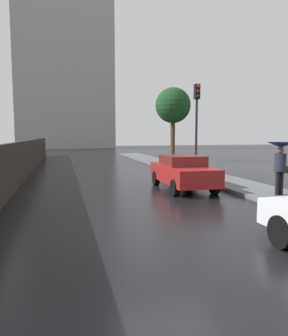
{
  "coord_description": "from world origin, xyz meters",
  "views": [
    {
      "loc": [
        -2.3,
        -6.61,
        2.26
      ],
      "look_at": [
        0.64,
        5.06,
        1.02
      ],
      "focal_mm": 34.22,
      "sensor_mm": 36.0,
      "label": 1
    }
  ],
  "objects_px": {
    "traffic_light": "(197,113)",
    "street_tree_mid": "(173,106)",
    "car_red_mid_road": "(183,172)",
    "pedestrian_with_umbrella_near": "(281,155)"
  },
  "relations": [
    {
      "from": "street_tree_mid",
      "to": "pedestrian_with_umbrella_near",
      "type": "bearing_deg",
      "value": -95.51
    },
    {
      "from": "car_red_mid_road",
      "to": "traffic_light",
      "type": "relative_size",
      "value": 0.88
    },
    {
      "from": "traffic_light",
      "to": "street_tree_mid",
      "type": "xyz_separation_m",
      "value": [
        2.32,
        10.3,
        1.3
      ]
    },
    {
      "from": "traffic_light",
      "to": "street_tree_mid",
      "type": "height_order",
      "value": "street_tree_mid"
    },
    {
      "from": "pedestrian_with_umbrella_near",
      "to": "traffic_light",
      "type": "relative_size",
      "value": 0.4
    },
    {
      "from": "car_red_mid_road",
      "to": "street_tree_mid",
      "type": "xyz_separation_m",
      "value": [
        4.13,
        13.13,
        3.92
      ]
    },
    {
      "from": "traffic_light",
      "to": "street_tree_mid",
      "type": "relative_size",
      "value": 0.75
    },
    {
      "from": "car_red_mid_road",
      "to": "pedestrian_with_umbrella_near",
      "type": "bearing_deg",
      "value": -45.59
    },
    {
      "from": "car_red_mid_road",
      "to": "street_tree_mid",
      "type": "relative_size",
      "value": 0.66
    },
    {
      "from": "traffic_light",
      "to": "street_tree_mid",
      "type": "bearing_deg",
      "value": 77.31
    }
  ]
}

